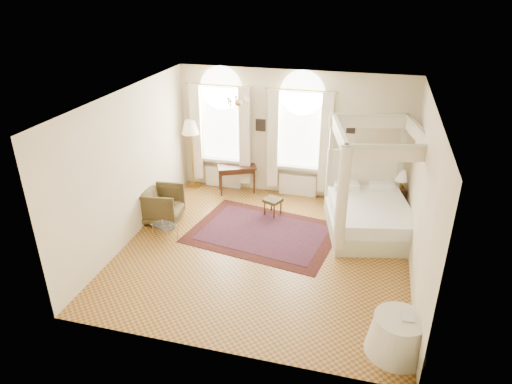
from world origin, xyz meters
TOP-DOWN VIEW (x-y plane):
  - ground at (0.00, 0.00)m, footprint 6.00×6.00m
  - room_walls at (0.00, 0.00)m, footprint 6.00×6.00m
  - window_left at (-1.90, 2.87)m, footprint 1.62×0.27m
  - window_right at (0.20, 2.87)m, footprint 1.62×0.27m
  - chandelier at (-0.90, 1.20)m, footprint 0.51×0.45m
  - wall_pictures at (0.09, 2.97)m, footprint 2.54×0.03m
  - canopy_bed at (2.12, 1.42)m, footprint 2.33×2.65m
  - nightstand at (2.70, 2.70)m, footprint 0.53×0.50m
  - nightstand_lamp at (2.77, 2.69)m, footprint 0.31×0.31m
  - writing_desk at (-1.44, 2.70)m, footprint 1.14×0.90m
  - laptop at (-1.60, 2.81)m, footprint 0.36×0.24m
  - stool at (-0.19, 1.64)m, footprint 0.50×0.50m
  - armchair at (-2.70, 0.71)m, footprint 1.02×1.00m
  - coffee_table at (-2.26, -0.09)m, footprint 0.63×0.54m
  - floor_lamp at (-2.70, 2.70)m, footprint 0.49×0.49m
  - oriental_rug at (-0.20, 0.72)m, footprint 3.56×2.81m
  - side_table at (2.70, -2.27)m, footprint 0.97×0.97m
  - book at (2.71, -2.22)m, footprint 0.20×0.27m

SIDE VIEW (x-z plane):
  - ground at x=0.00m, z-range 0.00..0.00m
  - oriental_rug at x=-0.20m, z-range 0.00..0.01m
  - nightstand at x=2.70m, z-range 0.00..0.61m
  - coffee_table at x=-2.26m, z-range 0.14..0.51m
  - side_table at x=2.70m, z-range -0.01..0.66m
  - stool at x=-0.19m, z-range 0.15..0.58m
  - armchair at x=-2.70m, z-range 0.00..0.84m
  - canopy_bed at x=2.12m, z-range -0.68..1.82m
  - writing_desk at x=-1.44m, z-range 0.27..1.03m
  - book at x=2.71m, z-range 0.66..0.69m
  - laptop at x=-1.60m, z-range 0.76..0.79m
  - nightstand_lamp at x=2.77m, z-range 0.69..1.14m
  - window_left at x=-1.90m, z-range -0.16..3.13m
  - window_right at x=0.20m, z-range -0.16..3.13m
  - floor_lamp at x=-2.70m, z-range 0.68..2.59m
  - wall_pictures at x=0.09m, z-range 1.70..2.09m
  - room_walls at x=0.00m, z-range -1.02..4.98m
  - chandelier at x=-0.90m, z-range 2.66..3.16m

